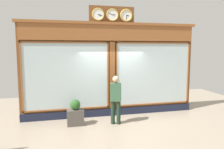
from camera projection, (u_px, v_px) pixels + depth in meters
ground_plane at (136, 146)px, 5.90m from camera, size 14.00×14.00×0.00m
shop_facade at (111, 69)px, 8.50m from camera, size 6.93×0.42×4.19m
pedestrian at (116, 98)px, 7.51m from camera, size 0.41×0.33×1.69m
planter_box at (75, 117)px, 7.46m from camera, size 0.56×0.36×0.54m
planter_shrub at (75, 105)px, 7.41m from camera, size 0.35×0.35×0.35m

